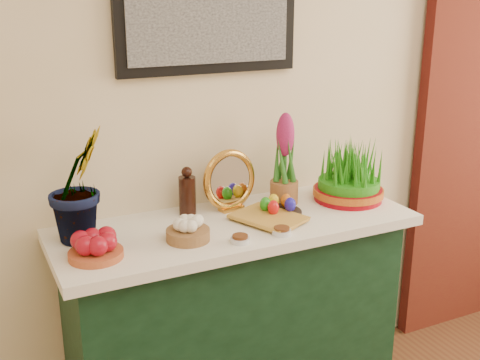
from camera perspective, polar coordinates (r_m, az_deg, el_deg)
name	(u,v)px	position (r m, az deg, el deg)	size (l,w,h in m)	color
sideboard	(235,326)	(2.54, -0.51, -13.70)	(1.30, 0.45, 0.85)	#13361F
tablecloth	(234,226)	(2.34, -0.54, -4.34)	(1.40, 0.55, 0.04)	white
hyacinth_green	(77,166)	(2.15, -15.19, 1.26)	(0.27, 0.23, 0.54)	#2D7523
apple_bowl	(95,247)	(2.06, -13.55, -6.21)	(0.21, 0.21, 0.09)	#AD4D28
garlic_basket	(188,231)	(2.15, -4.96, -4.82)	(0.17, 0.17, 0.09)	#8C5F38
vinegar_cruet	(187,193)	(2.38, -5.02, -1.27)	(0.07, 0.07, 0.20)	black
mirror	(230,181)	(2.41, -0.99, -0.07)	(0.25, 0.10, 0.25)	gold
book	(252,225)	(2.25, 1.17, -4.24)	(0.18, 0.26, 0.04)	#BD8C33
spice_dish_left	(240,239)	(2.13, 0.01, -5.62)	(0.07, 0.07, 0.03)	silver
spice_dish_right	(282,231)	(2.20, 3.97, -4.86)	(0.07, 0.07, 0.03)	silver
egg_plate	(278,209)	(2.38, 3.62, -2.72)	(0.22, 0.22, 0.08)	black
hyacinth_pink	(285,163)	(2.47, 4.25, 1.59)	(0.12, 0.12, 0.38)	#9C6436
wheatgrass_sabzeh	(349,176)	(2.56, 10.30, 0.39)	(0.30, 0.30, 0.24)	#94040F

